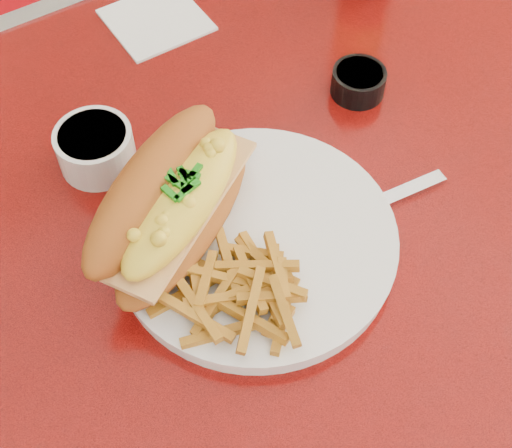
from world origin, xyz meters
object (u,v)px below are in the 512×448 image
diner_table (217,289)px  knife (368,208)px  fork (188,201)px  sauce_cup_right (359,81)px  booth_bench_far (29,86)px  dinner_plate (256,240)px  gravy_ramekin (95,147)px  mac_hoagie (172,202)px

diner_table → knife: knife is taller
fork → diner_table: bearing=-146.2°
sauce_cup_right → fork: bearing=-169.9°
diner_table → booth_bench_far: (0.00, 0.81, -0.32)m
dinner_plate → sauce_cup_right: size_ratio=4.68×
dinner_plate → gravy_ramekin: gravy_ramekin is taller
diner_table → fork: size_ratio=9.76×
dinner_plate → knife: bearing=-11.5°
booth_bench_far → mac_hoagie: bearing=-93.1°
mac_hoagie → booth_bench_far: bearing=55.8°
booth_bench_far → mac_hoagie: size_ratio=4.87×
diner_table → knife: size_ratio=5.41×
diner_table → sauce_cup_right: bearing=13.7°
mac_hoagie → sauce_cup_right: mac_hoagie is taller
dinner_plate → mac_hoagie: size_ratio=1.49×
diner_table → dinner_plate: dinner_plate is taller
sauce_cup_right → knife: sauce_cup_right is taller
diner_table → dinner_plate: size_ratio=3.35×
knife → booth_bench_far: bearing=104.9°
dinner_plate → gravy_ramekin: bearing=114.5°
gravy_ramekin → knife: bearing=-45.5°
dinner_plate → knife: 0.13m
gravy_ramekin → knife: size_ratio=0.46×
fork → mac_hoagie: bearing=106.7°
sauce_cup_right → knife: 0.17m
knife → dinner_plate: bearing=174.5°
dinner_plate → booth_bench_far: bearing=91.1°
dinner_plate → mac_hoagie: bearing=139.5°
diner_table → mac_hoagie: bearing=-168.1°
fork → knife: fork is taller
booth_bench_far → diner_table: bearing=-90.0°
mac_hoagie → knife: 0.21m
booth_bench_far → dinner_plate: 1.00m
dinner_plate → fork: 0.08m
mac_hoagie → knife: size_ratio=1.09×
dinner_plate → fork: same height
booth_bench_far → dinner_plate: size_ratio=3.27×
booth_bench_far → gravy_ramekin: 0.86m
booth_bench_far → mac_hoagie: 0.98m
dinner_plate → gravy_ramekin: 0.20m
diner_table → sauce_cup_right: sauce_cup_right is taller
diner_table → mac_hoagie: mac_hoagie is taller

